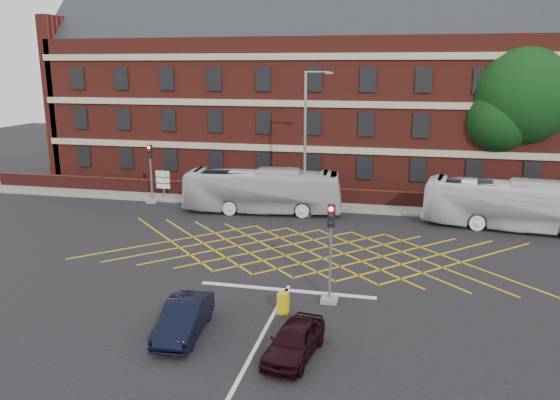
% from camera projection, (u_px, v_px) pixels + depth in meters
% --- Properties ---
extents(ground, '(120.00, 120.00, 0.00)m').
position_uv_depth(ground, '(301.00, 264.00, 27.76)').
color(ground, black).
rests_on(ground, ground).
extents(victorian_building, '(51.00, 12.17, 20.40)m').
position_uv_depth(victorian_building, '(351.00, 90.00, 46.69)').
color(victorian_building, maroon).
rests_on(victorian_building, ground).
extents(boundary_wall, '(56.00, 0.50, 1.10)m').
position_uv_depth(boundary_wall, '(333.00, 196.00, 39.95)').
color(boundary_wall, '#4B1814').
rests_on(boundary_wall, ground).
extents(far_pavement, '(60.00, 3.00, 0.12)m').
position_uv_depth(far_pavement, '(331.00, 206.00, 39.12)').
color(far_pavement, slate).
rests_on(far_pavement, ground).
extents(box_junction_hatching, '(8.22, 8.22, 0.02)m').
position_uv_depth(box_junction_hatching, '(308.00, 251.00, 29.65)').
color(box_junction_hatching, '#CC990C').
rests_on(box_junction_hatching, ground).
extents(stop_line, '(8.00, 0.30, 0.02)m').
position_uv_depth(stop_line, '(286.00, 290.00, 24.44)').
color(stop_line, silver).
rests_on(stop_line, ground).
extents(centre_line, '(0.15, 14.00, 0.02)m').
position_uv_depth(centre_line, '(246.00, 365.00, 18.28)').
color(centre_line, silver).
rests_on(centre_line, ground).
extents(bus_left, '(10.96, 3.49, 3.00)m').
position_uv_depth(bus_left, '(262.00, 191.00, 37.25)').
color(bus_left, silver).
rests_on(bus_left, ground).
extents(bus_right, '(11.22, 4.09, 3.05)m').
position_uv_depth(bus_right, '(516.00, 205.00, 33.30)').
color(bus_right, silver).
rests_on(bus_right, ground).
extents(car_navy, '(1.72, 4.03, 1.29)m').
position_uv_depth(car_navy, '(184.00, 318.00, 20.30)').
color(car_navy, black).
rests_on(car_navy, ground).
extents(car_maroon, '(1.94, 3.71, 1.20)m').
position_uv_depth(car_maroon, '(294.00, 340.00, 18.74)').
color(car_maroon, black).
rests_on(car_maroon, ground).
extents(deciduous_tree, '(7.56, 7.29, 11.36)m').
position_uv_depth(deciduous_tree, '(520.00, 103.00, 39.59)').
color(deciduous_tree, black).
rests_on(deciduous_tree, ground).
extents(traffic_light_near, '(0.70, 0.70, 4.27)m').
position_uv_depth(traffic_light_near, '(330.00, 263.00, 22.84)').
color(traffic_light_near, slate).
rests_on(traffic_light_near, ground).
extents(traffic_light_far, '(0.70, 0.70, 4.27)m').
position_uv_depth(traffic_light_far, '(151.00, 179.00, 39.81)').
color(traffic_light_far, slate).
rests_on(traffic_light_far, ground).
extents(street_lamp, '(2.25, 1.00, 9.48)m').
position_uv_depth(street_lamp, '(306.00, 167.00, 36.12)').
color(street_lamp, slate).
rests_on(street_lamp, ground).
extents(direction_signs, '(1.10, 0.16, 2.20)m').
position_uv_depth(direction_signs, '(163.00, 181.00, 41.23)').
color(direction_signs, gray).
rests_on(direction_signs, ground).
extents(utility_cabinet, '(0.43, 0.41, 0.87)m').
position_uv_depth(utility_cabinet, '(283.00, 303.00, 22.10)').
color(utility_cabinet, gold).
rests_on(utility_cabinet, ground).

